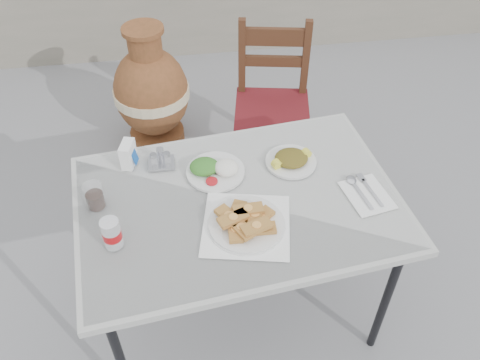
{
  "coord_description": "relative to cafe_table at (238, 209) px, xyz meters",
  "views": [
    {
      "loc": [
        -0.18,
        -1.28,
        2.11
      ],
      "look_at": [
        0.02,
        0.07,
        0.79
      ],
      "focal_mm": 38.0,
      "sensor_mm": 36.0,
      "label": 1
    }
  ],
  "objects": [
    {
      "name": "ground",
      "position": [
        -0.01,
        -0.02,
        -0.68
      ],
      "size": [
        80.0,
        80.0,
        0.0
      ],
      "primitive_type": "plane",
      "color": "slate",
      "rests_on": "ground"
    },
    {
      "name": "cafe_table",
      "position": [
        0.0,
        0.0,
        0.0
      ],
      "size": [
        1.29,
        0.95,
        0.73
      ],
      "rotation": [
        0.0,
        0.0,
        0.11
      ],
      "color": "black",
      "rests_on": "ground"
    },
    {
      "name": "pide_plate",
      "position": [
        0.01,
        -0.13,
        0.08
      ],
      "size": [
        0.36,
        0.36,
        0.06
      ],
      "rotation": [
        0.0,
        0.0,
        -0.21
      ],
      "color": "white",
      "rests_on": "cafe_table"
    },
    {
      "name": "salad_rice_plate",
      "position": [
        -0.07,
        0.16,
        0.07
      ],
      "size": [
        0.23,
        0.23,
        0.06
      ],
      "color": "silver",
      "rests_on": "cafe_table"
    },
    {
      "name": "salad_chopped_plate",
      "position": [
        0.24,
        0.17,
        0.07
      ],
      "size": [
        0.21,
        0.21,
        0.04
      ],
      "color": "silver",
      "rests_on": "cafe_table"
    },
    {
      "name": "soda_can",
      "position": [
        -0.45,
        -0.15,
        0.11
      ],
      "size": [
        0.07,
        0.07,
        0.12
      ],
      "color": "silver",
      "rests_on": "cafe_table"
    },
    {
      "name": "cola_glass",
      "position": [
        -0.52,
        0.05,
        0.1
      ],
      "size": [
        0.07,
        0.07,
        0.1
      ],
      "color": "white",
      "rests_on": "cafe_table"
    },
    {
      "name": "napkin_holder",
      "position": [
        -0.4,
        0.26,
        0.1
      ],
      "size": [
        0.07,
        0.1,
        0.1
      ],
      "rotation": [
        0.0,
        0.0,
        -0.27
      ],
      "color": "white",
      "rests_on": "cafe_table"
    },
    {
      "name": "condiment_caddy",
      "position": [
        -0.28,
        0.24,
        0.08
      ],
      "size": [
        0.11,
        0.09,
        0.08
      ],
      "rotation": [
        0.0,
        0.0,
        -0.01
      ],
      "color": "#B1B2B8",
      "rests_on": "cafe_table"
    },
    {
      "name": "cutlery_napkin",
      "position": [
        0.48,
        -0.03,
        0.06
      ],
      "size": [
        0.19,
        0.22,
        0.01
      ],
      "rotation": [
        0.0,
        0.0,
        0.18
      ],
      "color": "white",
      "rests_on": "cafe_table"
    },
    {
      "name": "chair",
      "position": [
        0.32,
        0.93,
        -0.21
      ],
      "size": [
        0.47,
        0.47,
        0.91
      ],
      "rotation": [
        0.0,
        0.0,
        -0.19
      ],
      "color": "#39210F",
      "rests_on": "ground"
    },
    {
      "name": "terracotta_urn",
      "position": [
        -0.34,
        1.3,
        -0.31
      ],
      "size": [
        0.46,
        0.46,
        0.79
      ],
      "color": "brown",
      "rests_on": "ground"
    }
  ]
}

